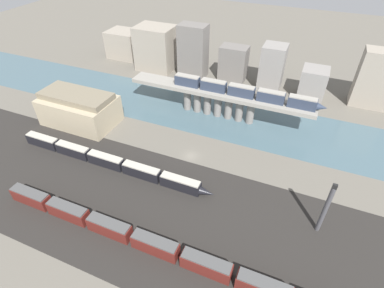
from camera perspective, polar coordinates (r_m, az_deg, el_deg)
The scene contains 16 objects.
ground_plane at distance 96.21m, azimuth -0.22°, elevation -2.25°, with size 400.00×400.00×0.00m, color #666056.
railbed_yard at distance 81.30m, azimuth -7.02°, elevation -12.43°, with size 280.00×42.00×0.01m, color #282623.
river_water at distance 115.81m, azimuth 4.83°, elevation 5.48°, with size 320.00×29.11×0.01m, color #47606B.
bridge at distance 111.93m, azimuth 5.03°, elevation 8.70°, with size 68.98×7.21×10.28m.
train_on_bridge at distance 107.62m, azimuth 9.94°, elevation 9.83°, with size 53.85×2.86×3.94m.
train_yard_near at distance 72.27m, azimuth -6.06°, elevation -18.97°, with size 90.26×3.05×4.13m.
train_yard_mid at distance 94.73m, azimuth -15.41°, elevation -3.25°, with size 66.20×2.73×3.72m.
warehouse_building at distance 116.04m, azimuth -20.66°, elevation 6.34°, with size 26.13×15.73×11.96m.
signal_tower at distance 77.51m, azimuth 24.05°, elevation -11.27°, with size 1.09×1.09×15.82m.
city_block_far_left at distance 168.39m, azimuth -12.69°, elevation 18.10°, with size 16.19×13.18×13.44m, color gray.
city_block_left at distance 150.52m, azimuth -6.88°, elevation 17.68°, with size 17.55×13.56×20.18m, color gray.
city_block_center at distance 141.29m, azimuth 0.19°, elevation 17.25°, with size 12.46×8.06×23.46m, color slate.
city_block_right at distance 140.79m, azimuth 7.88°, elevation 15.01°, with size 12.10×8.07×15.23m, color slate.
city_block_far_right at distance 135.67m, azimuth 15.02°, elevation 13.98°, with size 9.59×9.91×18.79m, color gray.
city_block_tall at distance 134.22m, azimuth 22.03°, elevation 10.68°, with size 10.20×10.57×12.47m, color gray.
city_block_low at distance 136.70m, azimuth 31.80°, elevation 10.43°, with size 14.68×8.58×22.20m, color gray.
Camera 1 is at (28.71, -67.15, 62.64)m, focal length 28.00 mm.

